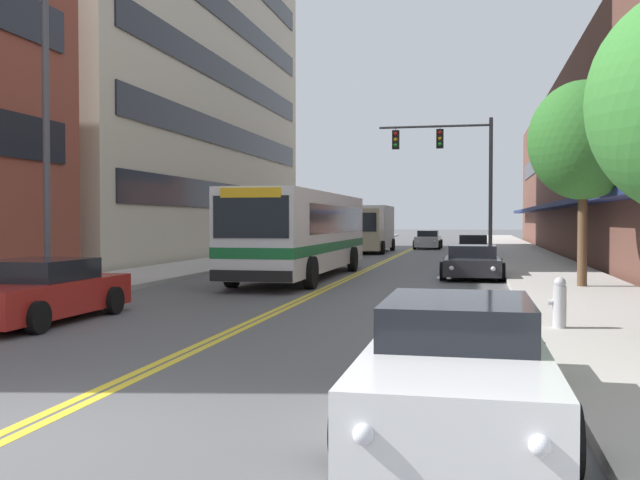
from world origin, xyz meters
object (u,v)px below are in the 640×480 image
car_champagne_parked_right_far (473,247)px  city_bus (304,230)px  street_tree_right_mid (583,141)px  car_white_parked_right_foreground (457,364)px  traffic_signal_mast (453,161)px  fire_hydrant (559,303)px  car_red_parked_left_near (36,292)px  car_silver_moving_lead (428,240)px  car_beige_parked_left_far (306,248)px  box_truck (370,228)px  street_lamp_left_near (56,116)px  car_charcoal_parked_right_mid (472,262)px

car_champagne_parked_right_far → city_bus: bearing=-112.4°
street_tree_right_mid → car_white_parked_right_foreground: bearing=-102.7°
traffic_signal_mast → fire_hydrant: bearing=-83.4°
city_bus → car_red_parked_left_near: size_ratio=2.67×
city_bus → car_champagne_parked_right_far: 16.00m
car_white_parked_right_foreground → fire_hydrant: (1.67, 5.87, 0.02)m
car_silver_moving_lead → fire_hydrant: (4.83, -39.69, -0.02)m
car_beige_parked_left_far → street_tree_right_mid: (11.82, -14.59, 3.82)m
city_bus → box_truck: size_ratio=1.58×
box_truck → street_lamp_left_near: 31.60m
car_silver_moving_lead → street_tree_right_mid: size_ratio=0.80×
car_champagne_parked_right_far → street_lamp_left_near: size_ratio=0.60×
car_red_parked_left_near → car_white_parked_right_foreground: bearing=-32.7°
car_red_parked_left_near → car_champagne_parked_right_far: car_champagne_parked_right_far is taller
city_bus → car_beige_parked_left_far: 11.59m
car_champagne_parked_right_far → fire_hydrant: car_champagne_parked_right_far is taller
car_silver_moving_lead → box_truck: 7.71m
car_champagne_parked_right_far → box_truck: box_truck is taller
street_tree_right_mid → fire_hydrant: size_ratio=6.57×
car_silver_moving_lead → box_truck: size_ratio=0.60×
car_silver_moving_lead → city_bus: bearing=-95.8°
car_white_parked_right_foreground → car_champagne_parked_right_far: bearing=89.8°
car_champagne_parked_right_far → street_tree_right_mid: bearing=-80.1°
traffic_signal_mast → street_tree_right_mid: 13.55m
street_tree_right_mid → fire_hydrant: street_tree_right_mid is taller
box_truck → traffic_signal_mast: 13.01m
car_red_parked_left_near → car_white_parked_right_foreground: size_ratio=0.96×
car_silver_moving_lead → box_truck: (-3.33, -6.89, 0.97)m
traffic_signal_mast → fire_hydrant: traffic_signal_mast is taller
car_silver_moving_lead → car_champagne_parked_right_far: bearing=-75.8°
traffic_signal_mast → street_lamp_left_near: (-8.49, -20.10, -0.44)m
car_champagne_parked_right_far → street_lamp_left_near: 27.30m
box_truck → fire_hydrant: box_truck is taller
car_white_parked_right_foreground → car_charcoal_parked_right_mid: 18.85m
car_red_parked_left_near → car_beige_parked_left_far: car_red_parked_left_near is taller
fire_hydrant → car_champagne_parked_right_far: bearing=93.3°
car_silver_moving_lead → street_lamp_left_near: 38.91m
car_red_parked_left_near → street_tree_right_mid: 15.43m
street_lamp_left_near → car_beige_parked_left_far: bearing=88.0°
car_white_parked_right_foreground → car_champagne_parked_right_far: car_champagne_parked_right_far is taller
car_champagne_parked_right_far → traffic_signal_mast: size_ratio=0.65×
car_champagne_parked_right_far → fire_hydrant: bearing=-86.7°
city_bus → car_charcoal_parked_right_mid: (6.06, 0.95, -1.17)m
street_tree_right_mid → car_charcoal_parked_right_mid: bearing=126.3°
car_champagne_parked_right_far → traffic_signal_mast: traffic_signal_mast is taller
city_bus → box_truck: bearing=91.5°
car_silver_moving_lead → street_lamp_left_near: street_lamp_left_near is taller
street_lamp_left_near → fire_hydrant: (10.99, -1.47, -3.89)m
car_beige_parked_left_far → box_truck: size_ratio=0.58×
car_silver_moving_lead → car_white_parked_right_foreground: bearing=-86.0°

